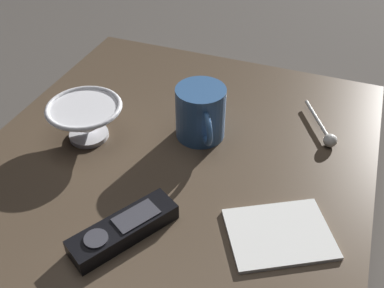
{
  "coord_description": "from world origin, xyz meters",
  "views": [
    {
      "loc": [
        0.51,
        0.22,
        0.5
      ],
      "look_at": [
        0.01,
        0.03,
        0.05
      ],
      "focal_mm": 41.21,
      "sensor_mm": 36.0,
      "label": 1
    }
  ],
  "objects_px": {
    "tv_remote_near": "(125,229)",
    "folded_napkin": "(279,234)",
    "teaspoon": "(327,135)",
    "cereal_bowl": "(86,119)",
    "coffee_mug": "(201,113)"
  },
  "relations": [
    {
      "from": "tv_remote_near",
      "to": "folded_napkin",
      "type": "height_order",
      "value": "tv_remote_near"
    },
    {
      "from": "cereal_bowl",
      "to": "tv_remote_near",
      "type": "relative_size",
      "value": 0.82
    },
    {
      "from": "tv_remote_near",
      "to": "teaspoon",
      "type": "bearing_deg",
      "value": 143.48
    },
    {
      "from": "teaspoon",
      "to": "folded_napkin",
      "type": "relative_size",
      "value": 0.67
    },
    {
      "from": "folded_napkin",
      "to": "tv_remote_near",
      "type": "bearing_deg",
      "value": -69.06
    },
    {
      "from": "teaspoon",
      "to": "folded_napkin",
      "type": "distance_m",
      "value": 0.23
    },
    {
      "from": "tv_remote_near",
      "to": "folded_napkin",
      "type": "bearing_deg",
      "value": 110.94
    },
    {
      "from": "coffee_mug",
      "to": "tv_remote_near",
      "type": "bearing_deg",
      "value": -4.71
    },
    {
      "from": "teaspoon",
      "to": "folded_napkin",
      "type": "xyz_separation_m",
      "value": [
        0.23,
        -0.03,
        -0.01
      ]
    },
    {
      "from": "cereal_bowl",
      "to": "tv_remote_near",
      "type": "xyz_separation_m",
      "value": [
        0.17,
        0.16,
        -0.02
      ]
    },
    {
      "from": "cereal_bowl",
      "to": "coffee_mug",
      "type": "relative_size",
      "value": 1.17
    },
    {
      "from": "cereal_bowl",
      "to": "folded_napkin",
      "type": "bearing_deg",
      "value": 74.97
    },
    {
      "from": "teaspoon",
      "to": "coffee_mug",
      "type": "bearing_deg",
      "value": -73.14
    },
    {
      "from": "folded_napkin",
      "to": "cereal_bowl",
      "type": "bearing_deg",
      "value": -105.03
    },
    {
      "from": "tv_remote_near",
      "to": "folded_napkin",
      "type": "distance_m",
      "value": 0.21
    }
  ]
}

